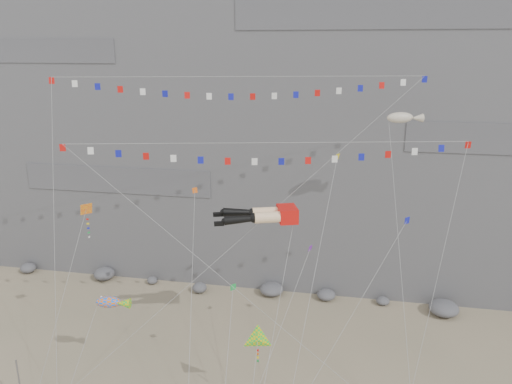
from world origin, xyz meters
TOP-DOWN VIEW (x-y plane):
  - cliff at (0.00, 32.00)m, footprint 80.00×28.00m
  - talus_boulders at (0.00, 17.00)m, footprint 60.00×3.00m
  - legs_kite at (1.30, 4.48)m, footprint 6.82×14.32m
  - flag_banner_upper at (-1.59, 9.51)m, footprint 30.51×16.73m
  - flag_banner_lower at (1.51, 4.76)m, footprint 30.40×9.67m
  - harlequin_kite at (-12.55, 1.82)m, footprint 3.85×6.47m
  - fish_windsock at (-10.19, -0.29)m, footprint 4.18×4.94m
  - delta_kite at (1.95, -1.91)m, footprint 2.38×6.71m
  - blimp_windsock at (11.81, 12.33)m, footprint 3.71×15.26m
  - small_kite_a at (-5.22, 6.90)m, footprint 4.00×14.93m
  - small_kite_b at (4.82, 5.52)m, footprint 4.40×11.58m
  - small_kite_c at (-0.38, 0.42)m, footprint 1.40×8.63m
  - small_kite_d at (6.64, 6.80)m, footprint 3.25×14.76m
  - small_kite_e at (12.07, 4.64)m, footprint 9.30×10.49m

SIDE VIEW (x-z plane):
  - talus_boulders at x=0.00m, z-range 0.00..1.20m
  - delta_kite at x=1.95m, z-range 1.99..10.91m
  - fish_windsock at x=-10.19m, z-range 2.98..11.69m
  - small_kite_c at x=-0.38m, z-range 2.90..15.04m
  - small_kite_b at x=4.82m, z-range 2.49..18.18m
  - small_kite_e at x=12.07m, z-range 4.07..23.02m
  - legs_kite at x=1.30m, z-range 4.19..23.05m
  - harlequin_kite at x=-12.55m, z-range 6.38..21.81m
  - small_kite_a at x=-5.22m, z-range 3.83..24.47m
  - small_kite_d at x=6.64m, z-range 5.98..28.99m
  - flag_banner_lower at x=1.51m, z-range 7.84..30.90m
  - blimp_windsock at x=11.81m, z-range 8.01..32.95m
  - flag_banner_upper at x=-1.59m, z-range 9.13..38.89m
  - cliff at x=0.00m, z-range 0.00..50.00m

